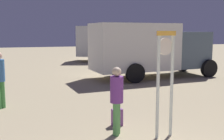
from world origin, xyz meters
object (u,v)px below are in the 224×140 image
standing_clock (165,74)px  box_truck_far (115,42)px  person_near_clock (117,97)px  box_truck_near (149,48)px  backpack (117,117)px

standing_clock → box_truck_far: bearing=76.4°
standing_clock → box_truck_far: (3.73, 15.45, 0.10)m
box_truck_far → person_near_clock: bearing=-107.4°
person_near_clock → box_truck_near: size_ratio=0.24×
person_near_clock → backpack: person_near_clock is taller
standing_clock → backpack: 1.77m
standing_clock → box_truck_near: box_truck_near is taller
standing_clock → backpack: bearing=127.4°
standing_clock → person_near_clock: standing_clock is taller
box_truck_far → backpack: bearing=-107.3°
backpack → person_near_clock: bearing=-108.7°
backpack → box_truck_near: 7.67m
box_truck_near → box_truck_far: size_ratio=0.96×
box_truck_far → standing_clock: bearing=-103.6°
standing_clock → backpack: size_ratio=5.56×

